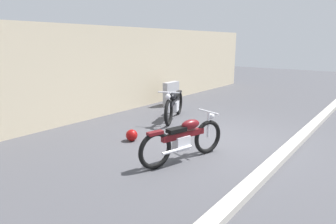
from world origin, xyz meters
TOP-DOWN VIEW (x-y plane):
  - ground_plane at (0.00, 0.00)m, footprint 40.00×40.00m
  - building_wall at (0.00, 4.05)m, footprint 18.00×0.30m
  - curb_strip at (0.00, -1.52)m, footprint 18.00×0.24m
  - stone_marker at (2.39, 3.21)m, footprint 0.75×0.22m
  - helmet at (-1.29, 1.55)m, footprint 0.27×0.27m
  - motorcycle_black at (0.84, 1.93)m, footprint 1.96×1.03m
  - motorcycle_maroon at (-1.48, -0.05)m, footprint 1.94×0.76m

SIDE VIEW (x-z plane):
  - ground_plane at x=0.00m, z-range 0.00..0.00m
  - curb_strip at x=0.00m, z-range 0.00..0.12m
  - helmet at x=-1.29m, z-range 0.00..0.27m
  - stone_marker at x=2.39m, z-range 0.00..0.85m
  - motorcycle_maroon at x=-1.48m, z-range -0.02..0.88m
  - motorcycle_black at x=0.84m, z-range -0.02..0.93m
  - building_wall at x=0.00m, z-range 0.00..2.71m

